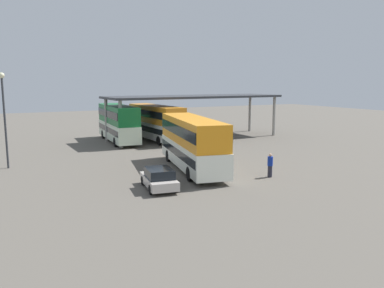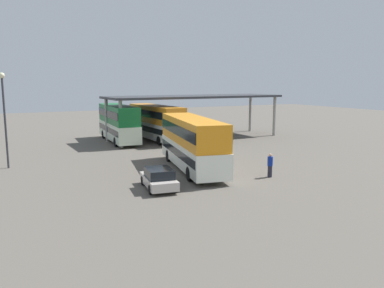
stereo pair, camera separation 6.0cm
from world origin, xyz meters
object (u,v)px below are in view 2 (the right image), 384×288
double_decker_main (192,141)px  double_decker_mid_row (156,121)px  double_decker_near_canopy (118,122)px  pedestrian_waiting (270,165)px  parked_hatchback (159,178)px  lamppost_tall (4,108)px

double_decker_main → double_decker_mid_row: bearing=-0.2°
double_decker_near_canopy → pedestrian_waiting: size_ratio=6.31×
double_decker_main → parked_hatchback: size_ratio=2.87×
double_decker_mid_row → pedestrian_waiting: size_ratio=6.39×
double_decker_near_canopy → lamppost_tall: (-11.85, -9.47, 2.46)m
double_decker_near_canopy → pedestrian_waiting: (4.65, -21.34, -1.41)m
double_decker_mid_row → lamppost_tall: (-16.01, -8.40, 2.49)m
pedestrian_waiting → parked_hatchback: bearing=152.1°
double_decker_near_canopy → pedestrian_waiting: bearing=-163.8°
parked_hatchback → double_decker_near_canopy: double_decker_near_canopy is taller
double_decker_mid_row → pedestrian_waiting: bearing=179.5°
double_decker_mid_row → parked_hatchback: bearing=156.4°
parked_hatchback → double_decker_mid_row: bearing=-12.8°
parked_hatchback → double_decker_near_canopy: size_ratio=0.37×
parked_hatchback → lamppost_tall: size_ratio=0.53×
double_decker_main → parked_hatchback: bearing=144.0°
double_decker_main → double_decker_near_canopy: bearing=14.8°
double_decker_near_canopy → pedestrian_waiting: 21.89m
double_decker_main → double_decker_mid_row: size_ratio=1.04×
parked_hatchback → lamppost_tall: lamppost_tall is taller
double_decker_main → lamppost_tall: (-12.71, 7.06, 2.52)m
double_decker_near_canopy → lamppost_tall: size_ratio=1.45×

